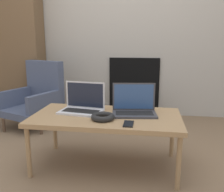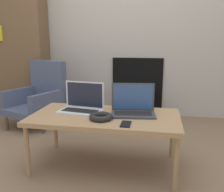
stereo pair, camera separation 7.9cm
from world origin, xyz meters
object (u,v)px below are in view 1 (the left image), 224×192
Objects in this scene: headphones at (103,117)px; phone at (128,124)px; laptop_left at (83,105)px; tv at (133,103)px; laptop_right at (134,107)px; armchair at (37,96)px.

headphones reaches higher than phone.
laptop_left reaches higher than tv.
laptop_right is 1.52m from armchair.
phone is (-0.02, -0.27, -0.05)m from laptop_right.
armchair is at bearing 137.07° from phone.
laptop_right is (0.43, 0.00, 0.00)m from laptop_left.
laptop_right reaches higher than headphones.
armchair reaches higher than laptop_right.
headphones reaches higher than tv.
tv is 1.22m from armchair.
phone is 1.54m from tv.
tv is (0.34, 1.24, -0.29)m from laptop_left.
tv is (0.13, 1.43, -0.25)m from headphones.
armchair is at bearing 141.37° from laptop_left.
laptop_right is at bearing -85.71° from tv.
armchair is (-1.15, -0.38, 0.14)m from tv.
armchair reaches higher than headphones.
laptop_right is at bearing 40.19° from headphones.
headphones is 0.22m from phone.
headphones is at bearing -95.16° from tv.
headphones is 0.23× the size of armchair.
laptop_left is 2.08× the size of headphones.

